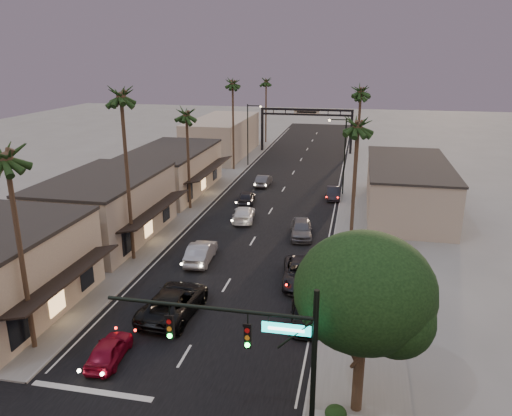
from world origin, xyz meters
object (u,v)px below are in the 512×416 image
at_px(corner_tree, 366,297).
at_px(arch, 306,119).
at_px(traffic_signal, 265,349).
at_px(palm_ra, 358,121).
at_px(streetlight_left, 250,130).
at_px(palm_rc, 361,92).
at_px(palm_la, 5,150).
at_px(oncoming_red, 109,350).
at_px(streetlight_right, 342,150).
at_px(palm_lb, 121,91).
at_px(curbside_black, 306,313).
at_px(oncoming_silver, 201,252).
at_px(palm_lc, 186,110).
at_px(oncoming_pickup, 174,302).
at_px(palm_rb, 361,88).
at_px(palm_ld, 233,81).
at_px(curbside_near, 301,273).
at_px(palm_far, 266,79).

bearing_deg(corner_tree, arch, 98.62).
relative_size(traffic_signal, palm_ra, 0.64).
height_order(streetlight_left, palm_rc, palm_rc).
relative_size(streetlight_left, palm_la, 0.68).
bearing_deg(oncoming_red, palm_rc, -107.78).
xyz_separation_m(streetlight_right, palm_ra, (1.68, -21.00, 6.11)).
distance_m(arch, palm_lb, 49.39).
bearing_deg(curbside_black, oncoming_silver, 135.25).
relative_size(arch, oncoming_silver, 3.11).
bearing_deg(curbside_black, palm_la, -162.95).
bearing_deg(palm_rc, oncoming_red, -102.72).
relative_size(palm_la, palm_lc, 1.08).
distance_m(streetlight_left, palm_la, 49.41).
distance_m(arch, palm_lc, 35.41).
bearing_deg(oncoming_pickup, palm_rb, -107.07).
relative_size(palm_ld, curbside_near, 2.54).
height_order(streetlight_right, palm_lc, palm_lc).
height_order(palm_ld, palm_ra, palm_ld).
bearing_deg(palm_far, streetlight_left, -86.05).
relative_size(palm_rc, oncoming_silver, 2.50).
bearing_deg(palm_rc, palm_ld, -152.38).
relative_size(traffic_signal, palm_lc, 0.70).
bearing_deg(palm_ld, corner_tree, -69.19).
height_order(corner_tree, curbside_black, corner_tree).
relative_size(palm_ld, palm_rb, 1.00).
bearing_deg(arch, palm_ld, -119.83).
height_order(traffic_signal, palm_lc, palm_lc).
relative_size(palm_lb, oncoming_pickup, 2.38).
bearing_deg(palm_rc, arch, 145.11).
bearing_deg(curbside_near, arch, 89.39).
height_order(palm_far, oncoming_silver, palm_far).
bearing_deg(curbside_near, palm_lc, 125.07).
bearing_deg(traffic_signal, palm_far, 100.70).
xyz_separation_m(palm_lb, curbside_black, (14.80, -7.00, -12.71)).
relative_size(palm_lb, curbside_near, 2.72).
height_order(palm_la, oncoming_silver, palm_la).
relative_size(palm_rc, curbside_black, 2.61).
bearing_deg(curbside_near, palm_rc, 78.92).
bearing_deg(palm_la, palm_rb, 63.83).
xyz_separation_m(corner_tree, palm_lc, (-18.08, 28.55, 4.49)).
bearing_deg(curbside_black, oncoming_red, -153.42).
relative_size(palm_lb, palm_lc, 1.25).
relative_size(oncoming_red, curbside_black, 0.83).
bearing_deg(traffic_signal, corner_tree, 42.31).
height_order(oncoming_red, curbside_black, curbside_black).
xyz_separation_m(streetlight_right, palm_lb, (-15.52, -23.00, 8.06)).
height_order(palm_ld, oncoming_pickup, palm_ld).
bearing_deg(streetlight_left, palm_lb, -92.67).
bearing_deg(palm_far, curbside_near, -76.79).
distance_m(palm_lc, oncoming_silver, 17.31).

